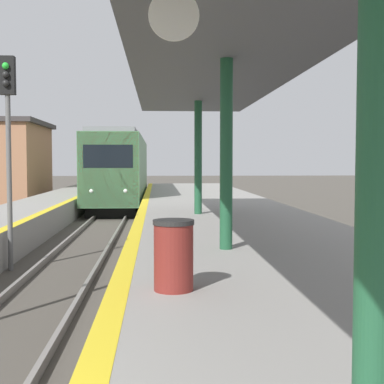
# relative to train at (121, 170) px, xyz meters

# --- Properties ---
(train) EXTENTS (2.74, 17.43, 4.22)m
(train) POSITION_rel_train_xyz_m (0.00, 0.00, 0.00)
(train) COLOR black
(train) RESTS_ON ground
(signal_mid) EXTENTS (0.36, 0.31, 5.10)m
(signal_mid) POSITION_rel_train_xyz_m (-1.35, -19.50, 1.38)
(signal_mid) COLOR #595959
(signal_mid) RESTS_ON ground
(station_canopy) EXTENTS (3.76, 20.98, 3.82)m
(station_canopy) POSITION_rel_train_xyz_m (3.48, -22.35, 2.44)
(station_canopy) COLOR #1E5133
(station_canopy) RESTS_ON platform_right
(trash_bin) EXTENTS (0.54, 0.54, 0.92)m
(trash_bin) POSITION_rel_train_xyz_m (2.38, -25.59, -0.74)
(trash_bin) COLOR maroon
(trash_bin) RESTS_ON platform_right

